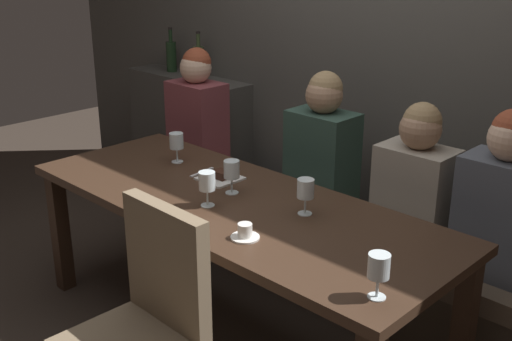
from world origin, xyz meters
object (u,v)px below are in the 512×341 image
at_px(wine_glass_near_right, 232,170).
at_px(dessert_plate, 220,177).
at_px(banquette_bench, 322,248).
at_px(wine_glass_end_left, 207,182).
at_px(chair_near_side, 145,318).
at_px(wine_glass_center_back, 176,142).
at_px(wine_glass_near_left, 306,190).
at_px(wine_bottle_dark_red, 171,55).
at_px(dining_table, 233,217).
at_px(espresso_cup, 245,232).
at_px(fork_on_table, 202,172).
at_px(diner_near_end, 503,199).
at_px(wine_bottle_pale_label, 199,61).
at_px(diner_far_end, 416,180).
at_px(diner_redhead, 197,113).
at_px(wine_glass_end_right, 379,267).
at_px(diner_bearded, 322,147).

distance_m(wine_glass_near_right, dessert_plate, 0.22).
xyz_separation_m(banquette_bench, wine_glass_end_left, (-0.03, -0.83, 0.63)).
height_order(chair_near_side, wine_glass_center_back, chair_near_side).
bearing_deg(wine_glass_near_left, dessert_plate, 177.24).
bearing_deg(wine_bottle_dark_red, chair_near_side, -41.16).
relative_size(wine_bottle_dark_red, wine_glass_center_back, 1.99).
height_order(dining_table, dessert_plate, dessert_plate).
relative_size(espresso_cup, dessert_plate, 0.63).
distance_m(wine_bottle_dark_red, wine_glass_near_left, 2.32).
bearing_deg(fork_on_table, wine_bottle_dark_red, 140.00).
xyz_separation_m(wine_glass_near_right, wine_glass_center_back, (-0.54, 0.10, -0.00)).
bearing_deg(dining_table, wine_glass_end_left, -101.84).
distance_m(chair_near_side, dessert_plate, 1.02).
xyz_separation_m(diner_near_end, wine_glass_end_left, (-1.00, -0.85, 0.04)).
relative_size(wine_bottle_pale_label, espresso_cup, 2.72).
bearing_deg(diner_near_end, chair_near_side, -115.74).
distance_m(banquette_bench, dessert_plate, 0.80).
bearing_deg(banquette_bench, diner_far_end, 0.99).
xyz_separation_m(wine_glass_end_left, fork_on_table, (-0.35, 0.27, -0.11)).
xyz_separation_m(wine_bottle_dark_red, espresso_cup, (2.08, -1.30, -0.30)).
bearing_deg(wine_bottle_pale_label, dessert_plate, -37.15).
bearing_deg(wine_bottle_pale_label, wine_glass_near_right, -35.92).
xyz_separation_m(diner_redhead, wine_bottle_pale_label, (-0.40, 0.37, 0.24)).
distance_m(wine_bottle_pale_label, dessert_plate, 1.55).
bearing_deg(diner_far_end, wine_glass_end_right, -65.96).
relative_size(wine_bottle_pale_label, wine_glass_end_right, 1.99).
height_order(banquette_bench, wine_glass_end_left, wine_glass_end_left).
height_order(diner_bearded, wine_glass_center_back, diner_bearded).
relative_size(wine_glass_end_right, wine_glass_near_right, 1.00).
height_order(diner_redhead, dessert_plate, diner_redhead).
xyz_separation_m(diner_redhead, diner_far_end, (1.59, 0.02, -0.04)).
bearing_deg(wine_bottle_dark_red, dining_table, -31.07).
bearing_deg(banquette_bench, wine_bottle_pale_label, 166.14).
bearing_deg(wine_glass_near_left, wine_glass_near_right, -172.23).
xyz_separation_m(banquette_bench, wine_glass_near_left, (0.35, -0.59, 0.62)).
height_order(wine_bottle_pale_label, wine_glass_near_left, wine_bottle_pale_label).
bearing_deg(diner_bearded, wine_bottle_pale_label, 166.38).
bearing_deg(chair_near_side, banquette_bench, 101.13).
relative_size(diner_far_end, wine_glass_end_right, 4.40).
distance_m(banquette_bench, wine_glass_near_left, 0.93).
bearing_deg(chair_near_side, wine_glass_near_left, 85.14).
xyz_separation_m(wine_bottle_pale_label, wine_glass_center_back, (0.84, -0.90, -0.22)).
relative_size(chair_near_side, diner_near_end, 1.28).
bearing_deg(wine_glass_center_back, wine_glass_end_right, -14.60).
bearing_deg(banquette_bench, diner_redhead, -179.44).
distance_m(wine_glass_end_right, espresso_cup, 0.65).
distance_m(diner_far_end, wine_glass_end_left, 1.02).
xyz_separation_m(banquette_bench, diner_near_end, (0.97, 0.02, 0.58)).
xyz_separation_m(banquette_bench, espresso_cup, (0.33, -0.95, 0.54)).
bearing_deg(chair_near_side, fork_on_table, 127.23).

